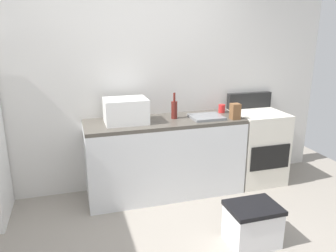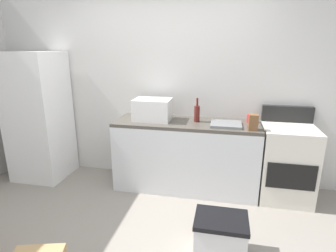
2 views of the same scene
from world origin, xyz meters
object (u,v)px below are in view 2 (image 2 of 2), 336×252
at_px(microwave, 153,110).
at_px(wine_bottle, 197,113).
at_px(coffee_mug, 250,118).
at_px(stove_oven, 286,162).
at_px(refrigerator, 39,117).
at_px(storage_bin, 220,236).
at_px(knife_block, 253,122).

xyz_separation_m(microwave, wine_bottle, (0.56, 0.03, -0.03)).
bearing_deg(coffee_mug, stove_oven, -16.03).
relative_size(refrigerator, storage_bin, 3.79).
bearing_deg(wine_bottle, microwave, -177.42).
relative_size(stove_oven, knife_block, 6.11).
bearing_deg(coffee_mug, storage_bin, -102.41).
bearing_deg(wine_bottle, stove_oven, -1.31).
bearing_deg(storage_bin, wine_bottle, 106.54).
xyz_separation_m(refrigerator, wine_bottle, (2.17, 0.08, 0.14)).
xyz_separation_m(wine_bottle, knife_block, (0.65, -0.22, -0.02)).
distance_m(knife_block, storage_bin, 1.30).
height_order(coffee_mug, storage_bin, coffee_mug).
bearing_deg(refrigerator, microwave, 1.95).
xyz_separation_m(refrigerator, microwave, (1.61, 0.05, 0.16)).
relative_size(wine_bottle, storage_bin, 0.65).
bearing_deg(microwave, coffee_mug, 6.09).
height_order(refrigerator, storage_bin, refrigerator).
xyz_separation_m(microwave, knife_block, (1.22, -0.20, -0.05)).
distance_m(stove_oven, knife_block, 0.71).
bearing_deg(wine_bottle, knife_block, -18.94).
bearing_deg(refrigerator, wine_bottle, 2.11).
xyz_separation_m(refrigerator, storage_bin, (2.53, -1.13, -0.68)).
bearing_deg(stove_oven, microwave, -179.99).
relative_size(refrigerator, wine_bottle, 5.81).
bearing_deg(coffee_mug, refrigerator, -176.27).
height_order(stove_oven, coffee_mug, stove_oven).
distance_m(stove_oven, microwave, 1.75).
relative_size(stove_oven, coffee_mug, 11.00).
xyz_separation_m(stove_oven, coffee_mug, (-0.45, 0.13, 0.48)).
xyz_separation_m(stove_oven, microwave, (-1.66, -0.00, 0.57)).
xyz_separation_m(stove_oven, wine_bottle, (-1.10, 0.03, 0.54)).
distance_m(wine_bottle, coffee_mug, 0.66).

